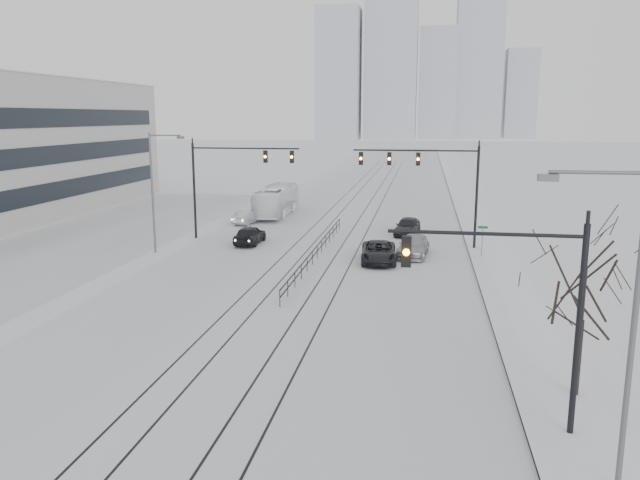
{
  "coord_description": "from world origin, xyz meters",
  "views": [
    {
      "loc": [
        7.47,
        -13.61,
        10.19
      ],
      "look_at": [
        1.7,
        20.99,
        3.2
      ],
      "focal_mm": 35.0,
      "sensor_mm": 36.0,
      "label": 1
    }
  ],
  "objects_px": {
    "bare_tree": "(584,280)",
    "sedan_sb_inner": "(250,235)",
    "sedan_nb_right": "(413,246)",
    "sedan_sb_outer": "(248,217)",
    "sedan_nb_far": "(407,226)",
    "sedan_nb_front": "(379,252)",
    "box_truck": "(277,201)",
    "traffic_mast_near": "(527,299)"
  },
  "relations": [
    {
      "from": "bare_tree",
      "to": "sedan_nb_front",
      "type": "bearing_deg",
      "value": 112.99
    },
    {
      "from": "sedan_sb_inner",
      "to": "box_truck",
      "type": "xyz_separation_m",
      "value": [
        -1.29,
        14.8,
        0.77
      ]
    },
    {
      "from": "traffic_mast_near",
      "to": "box_truck",
      "type": "distance_m",
      "value": 46.85
    },
    {
      "from": "sedan_sb_outer",
      "to": "box_truck",
      "type": "bearing_deg",
      "value": -94.14
    },
    {
      "from": "sedan_sb_outer",
      "to": "sedan_nb_far",
      "type": "relative_size",
      "value": 0.87
    },
    {
      "from": "sedan_nb_right",
      "to": "traffic_mast_near",
      "type": "bearing_deg",
      "value": -75.84
    },
    {
      "from": "sedan_nb_right",
      "to": "box_truck",
      "type": "bearing_deg",
      "value": 135.87
    },
    {
      "from": "sedan_sb_outer",
      "to": "sedan_nb_far",
      "type": "height_order",
      "value": "sedan_nb_far"
    },
    {
      "from": "traffic_mast_near",
      "to": "box_truck",
      "type": "xyz_separation_m",
      "value": [
        -18.33,
        43.01,
        -3.03
      ]
    },
    {
      "from": "sedan_sb_outer",
      "to": "sedan_nb_front",
      "type": "height_order",
      "value": "sedan_nb_front"
    },
    {
      "from": "sedan_nb_right",
      "to": "sedan_sb_outer",
      "type": "bearing_deg",
      "value": 149.79
    },
    {
      "from": "sedan_sb_inner",
      "to": "sedan_sb_outer",
      "type": "xyz_separation_m",
      "value": [
        -2.85,
        9.3,
        -0.11
      ]
    },
    {
      "from": "sedan_sb_inner",
      "to": "traffic_mast_near",
      "type": "bearing_deg",
      "value": 121.99
    },
    {
      "from": "sedan_nb_front",
      "to": "sedan_nb_far",
      "type": "bearing_deg",
      "value": 76.45
    },
    {
      "from": "sedan_nb_far",
      "to": "sedan_sb_inner",
      "type": "bearing_deg",
      "value": -145.48
    },
    {
      "from": "box_truck",
      "to": "sedan_nb_far",
      "type": "bearing_deg",
      "value": 147.14
    },
    {
      "from": "sedan_nb_far",
      "to": "box_truck",
      "type": "height_order",
      "value": "box_truck"
    },
    {
      "from": "box_truck",
      "to": "sedan_nb_right",
      "type": "bearing_deg",
      "value": 129.91
    },
    {
      "from": "sedan_nb_front",
      "to": "box_truck",
      "type": "relative_size",
      "value": 0.48
    },
    {
      "from": "sedan_nb_front",
      "to": "sedan_nb_right",
      "type": "height_order",
      "value": "sedan_nb_right"
    },
    {
      "from": "bare_tree",
      "to": "sedan_sb_outer",
      "type": "distance_m",
      "value": 41.28
    },
    {
      "from": "bare_tree",
      "to": "sedan_nb_right",
      "type": "distance_m",
      "value": 24.14
    },
    {
      "from": "bare_tree",
      "to": "sedan_nb_far",
      "type": "relative_size",
      "value": 1.35
    },
    {
      "from": "sedan_sb_outer",
      "to": "box_truck",
      "type": "xyz_separation_m",
      "value": [
        1.56,
        5.49,
        0.88
      ]
    },
    {
      "from": "bare_tree",
      "to": "sedan_nb_front",
      "type": "relative_size",
      "value": 1.17
    },
    {
      "from": "sedan_nb_front",
      "to": "box_truck",
      "type": "xyz_separation_m",
      "value": [
        -12.03,
        19.49,
        0.8
      ]
    },
    {
      "from": "sedan_sb_outer",
      "to": "sedan_nb_front",
      "type": "bearing_deg",
      "value": 145.9
    },
    {
      "from": "bare_tree",
      "to": "sedan_sb_inner",
      "type": "relative_size",
      "value": 1.37
    },
    {
      "from": "bare_tree",
      "to": "sedan_nb_far",
      "type": "bearing_deg",
      "value": 102.62
    },
    {
      "from": "traffic_mast_near",
      "to": "sedan_sb_inner",
      "type": "bearing_deg",
      "value": 121.12
    },
    {
      "from": "box_truck",
      "to": "sedan_sb_outer",
      "type": "bearing_deg",
      "value": 73.77
    },
    {
      "from": "traffic_mast_near",
      "to": "sedan_nb_far",
      "type": "height_order",
      "value": "traffic_mast_near"
    },
    {
      "from": "traffic_mast_near",
      "to": "sedan_nb_right",
      "type": "height_order",
      "value": "traffic_mast_near"
    },
    {
      "from": "bare_tree",
      "to": "box_truck",
      "type": "bearing_deg",
      "value": 117.4
    },
    {
      "from": "sedan_sb_inner",
      "to": "box_truck",
      "type": "height_order",
      "value": "box_truck"
    },
    {
      "from": "sedan_sb_inner",
      "to": "sedan_nb_right",
      "type": "xyz_separation_m",
      "value": [
        13.13,
        -2.23,
        -0.02
      ]
    },
    {
      "from": "sedan_nb_front",
      "to": "traffic_mast_near",
      "type": "bearing_deg",
      "value": -79.52
    },
    {
      "from": "bare_tree",
      "to": "sedan_nb_right",
      "type": "bearing_deg",
      "value": 105.38
    },
    {
      "from": "traffic_mast_near",
      "to": "sedan_nb_front",
      "type": "xyz_separation_m",
      "value": [
        -6.29,
        23.53,
        -3.83
      ]
    },
    {
      "from": "sedan_sb_inner",
      "to": "sedan_nb_right",
      "type": "distance_m",
      "value": 13.32
    },
    {
      "from": "sedan_sb_inner",
      "to": "sedan_nb_front",
      "type": "xyz_separation_m",
      "value": [
        10.74,
        -4.69,
        -0.03
      ]
    },
    {
      "from": "bare_tree",
      "to": "sedan_sb_outer",
      "type": "bearing_deg",
      "value": 122.86
    }
  ]
}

